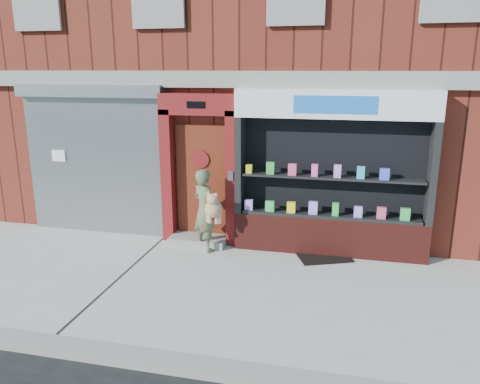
% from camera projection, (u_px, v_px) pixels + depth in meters
% --- Properties ---
extents(ground, '(80.00, 80.00, 0.00)m').
position_uv_depth(ground, '(211.00, 285.00, 7.45)').
color(ground, '#9E9E99').
rests_on(ground, ground).
extents(curb, '(60.00, 0.30, 0.12)m').
position_uv_depth(curb, '(158.00, 361.00, 5.41)').
color(curb, gray).
rests_on(curb, ground).
extents(building, '(12.00, 8.16, 8.00)m').
position_uv_depth(building, '(274.00, 42.00, 12.07)').
color(building, '#5E1E15').
rests_on(building, ground).
extents(shutter_bay, '(3.10, 0.30, 3.04)m').
position_uv_depth(shutter_bay, '(95.00, 151.00, 9.48)').
color(shutter_bay, gray).
rests_on(shutter_bay, ground).
extents(red_door_bay, '(1.52, 0.58, 2.90)m').
position_uv_depth(red_door_bay, '(200.00, 170.00, 8.99)').
color(red_door_bay, '#601011').
rests_on(red_door_bay, ground).
extents(pharmacy_bay, '(3.50, 0.41, 3.00)m').
position_uv_depth(pharmacy_bay, '(331.00, 181.00, 8.43)').
color(pharmacy_bay, '#581914').
rests_on(pharmacy_bay, ground).
extents(woman, '(0.72, 0.64, 1.57)m').
position_uv_depth(woman, '(206.00, 210.00, 8.68)').
color(woman, '#525D3D').
rests_on(woman, ground).
extents(doormat, '(1.10, 0.95, 0.02)m').
position_uv_depth(doormat, '(324.00, 257.00, 8.54)').
color(doormat, black).
rests_on(doormat, ground).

